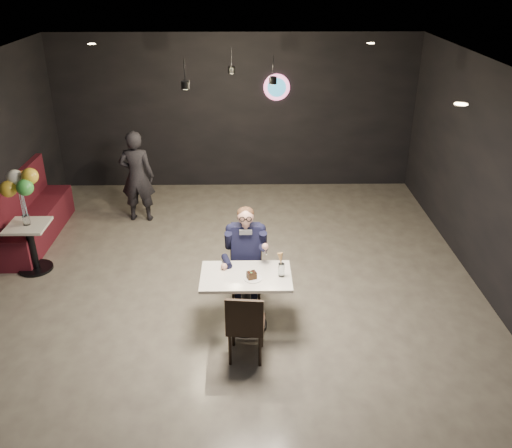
{
  "coord_description": "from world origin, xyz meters",
  "views": [
    {
      "loc": [
        0.24,
        -5.91,
        4.19
      ],
      "look_at": [
        0.34,
        0.31,
        1.14
      ],
      "focal_mm": 38.0,
      "sensor_mm": 36.0,
      "label": 1
    }
  ],
  "objects_px": {
    "seated_man": "(246,255)",
    "side_table": "(32,249)",
    "balloon_vase": "(26,220)",
    "chair_near": "(246,323)",
    "sundae_glass": "(281,270)",
    "main_table": "(246,301)",
    "passerby": "(137,176)",
    "booth_bench": "(33,208)",
    "chair_far": "(246,272)"
  },
  "relations": [
    {
      "from": "chair_far",
      "to": "sundae_glass",
      "type": "xyz_separation_m",
      "value": [
        0.43,
        -0.58,
        0.37
      ]
    },
    {
      "from": "sundae_glass",
      "to": "chair_far",
      "type": "bearing_deg",
      "value": 126.62
    },
    {
      "from": "passerby",
      "to": "chair_near",
      "type": "bearing_deg",
      "value": 119.45
    },
    {
      "from": "seated_man",
      "to": "sundae_glass",
      "type": "distance_m",
      "value": 0.73
    },
    {
      "from": "seated_man",
      "to": "sundae_glass",
      "type": "xyz_separation_m",
      "value": [
        0.43,
        -0.58,
        0.11
      ]
    },
    {
      "from": "seated_man",
      "to": "balloon_vase",
      "type": "relative_size",
      "value": 9.68
    },
    {
      "from": "passerby",
      "to": "main_table",
      "type": "bearing_deg",
      "value": 123.45
    },
    {
      "from": "booth_bench",
      "to": "passerby",
      "type": "xyz_separation_m",
      "value": [
        1.57,
        0.74,
        0.25
      ]
    },
    {
      "from": "booth_bench",
      "to": "side_table",
      "type": "bearing_deg",
      "value": -73.3
    },
    {
      "from": "main_table",
      "to": "sundae_glass",
      "type": "distance_m",
      "value": 0.63
    },
    {
      "from": "chair_far",
      "to": "balloon_vase",
      "type": "xyz_separation_m",
      "value": [
        -3.16,
        0.89,
        0.36
      ]
    },
    {
      "from": "chair_far",
      "to": "passerby",
      "type": "relative_size",
      "value": 0.57
    },
    {
      "from": "main_table",
      "to": "passerby",
      "type": "bearing_deg",
      "value": 120.68
    },
    {
      "from": "chair_near",
      "to": "sundae_glass",
      "type": "distance_m",
      "value": 0.79
    },
    {
      "from": "balloon_vase",
      "to": "booth_bench",
      "type": "bearing_deg",
      "value": 106.7
    },
    {
      "from": "chair_near",
      "to": "seated_man",
      "type": "height_order",
      "value": "seated_man"
    },
    {
      "from": "passerby",
      "to": "sundae_glass",
      "type": "bearing_deg",
      "value": 128.6
    },
    {
      "from": "chair_near",
      "to": "side_table",
      "type": "distance_m",
      "value": 3.75
    },
    {
      "from": "main_table",
      "to": "booth_bench",
      "type": "relative_size",
      "value": 0.49
    },
    {
      "from": "booth_bench",
      "to": "balloon_vase",
      "type": "xyz_separation_m",
      "value": [
        0.3,
        -1.0,
        0.27
      ]
    },
    {
      "from": "seated_man",
      "to": "side_table",
      "type": "bearing_deg",
      "value": 164.27
    },
    {
      "from": "main_table",
      "to": "chair_far",
      "type": "height_order",
      "value": "chair_far"
    },
    {
      "from": "main_table",
      "to": "seated_man",
      "type": "xyz_separation_m",
      "value": [
        -0.0,
        0.55,
        0.34
      ]
    },
    {
      "from": "booth_bench",
      "to": "side_table",
      "type": "distance_m",
      "value": 1.06
    },
    {
      "from": "chair_near",
      "to": "side_table",
      "type": "height_order",
      "value": "chair_near"
    },
    {
      "from": "main_table",
      "to": "booth_bench",
      "type": "height_order",
      "value": "booth_bench"
    },
    {
      "from": "seated_man",
      "to": "balloon_vase",
      "type": "bearing_deg",
      "value": 164.27
    },
    {
      "from": "side_table",
      "to": "chair_near",
      "type": "bearing_deg",
      "value": -32.51
    },
    {
      "from": "passerby",
      "to": "chair_far",
      "type": "bearing_deg",
      "value": 128.42
    },
    {
      "from": "main_table",
      "to": "side_table",
      "type": "height_order",
      "value": "main_table"
    },
    {
      "from": "booth_bench",
      "to": "chair_near",
      "type": "bearing_deg",
      "value": -41.07
    },
    {
      "from": "balloon_vase",
      "to": "chair_far",
      "type": "bearing_deg",
      "value": -15.73
    },
    {
      "from": "chair_far",
      "to": "sundae_glass",
      "type": "distance_m",
      "value": 0.81
    },
    {
      "from": "chair_near",
      "to": "seated_man",
      "type": "relative_size",
      "value": 0.64
    },
    {
      "from": "main_table",
      "to": "passerby",
      "type": "distance_m",
      "value": 3.72
    },
    {
      "from": "seated_man",
      "to": "chair_near",
      "type": "bearing_deg",
      "value": -90.0
    },
    {
      "from": "main_table",
      "to": "sundae_glass",
      "type": "xyz_separation_m",
      "value": [
        0.43,
        -0.03,
        0.46
      ]
    },
    {
      "from": "main_table",
      "to": "chair_near",
      "type": "height_order",
      "value": "chair_near"
    },
    {
      "from": "sundae_glass",
      "to": "passerby",
      "type": "height_order",
      "value": "passerby"
    },
    {
      "from": "seated_man",
      "to": "booth_bench",
      "type": "relative_size",
      "value": 0.65
    },
    {
      "from": "chair_far",
      "to": "seated_man",
      "type": "xyz_separation_m",
      "value": [
        -0.0,
        -0.0,
        0.26
      ]
    },
    {
      "from": "main_table",
      "to": "chair_near",
      "type": "xyz_separation_m",
      "value": [
        0.0,
        -0.57,
        0.09
      ]
    },
    {
      "from": "sundae_glass",
      "to": "balloon_vase",
      "type": "relative_size",
      "value": 1.14
    },
    {
      "from": "balloon_vase",
      "to": "passerby",
      "type": "distance_m",
      "value": 2.16
    },
    {
      "from": "balloon_vase",
      "to": "sundae_glass",
      "type": "bearing_deg",
      "value": -22.22
    },
    {
      "from": "sundae_glass",
      "to": "side_table",
      "type": "bearing_deg",
      "value": 157.78
    },
    {
      "from": "chair_near",
      "to": "booth_bench",
      "type": "relative_size",
      "value": 0.41
    },
    {
      "from": "side_table",
      "to": "sundae_glass",
      "type": "bearing_deg",
      "value": -22.22
    },
    {
      "from": "seated_man",
      "to": "side_table",
      "type": "height_order",
      "value": "seated_man"
    },
    {
      "from": "balloon_vase",
      "to": "main_table",
      "type": "bearing_deg",
      "value": -24.5
    }
  ]
}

